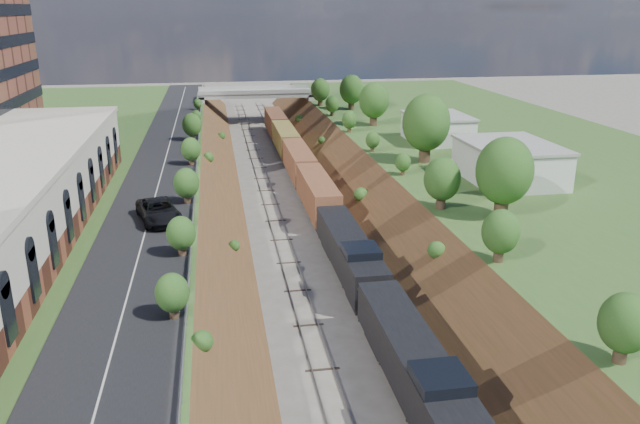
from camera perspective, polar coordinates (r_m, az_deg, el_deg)
platform_left at (r=78.63m, az=-27.01°, el=0.52°), size 44.00×180.00×5.00m
platform_right at (r=85.90m, az=20.00°, el=2.81°), size 44.00×180.00×5.00m
embankment_left at (r=75.67m, az=-10.68°, el=-0.37°), size 10.00×180.00×10.00m
embankment_right at (r=78.26m, az=5.62°, el=0.49°), size 10.00×180.00×10.00m
rail_left_track at (r=75.89m, az=-4.34°, el=0.03°), size 1.58×180.00×0.18m
rail_right_track at (r=76.51m, az=-0.46°, el=0.23°), size 1.58×180.00×0.18m
road at (r=74.49m, az=-14.37°, el=3.13°), size 8.00×180.00×0.10m
guardrail at (r=73.93m, az=-11.24°, el=3.64°), size 0.10×171.00×0.70m
overpass at (r=135.44m, az=-5.87°, el=10.17°), size 24.50×8.30×7.40m
white_building_near at (r=73.58m, az=16.91°, el=4.29°), size 9.00×12.00×4.00m
white_building_far at (r=93.17m, az=10.69°, el=7.46°), size 8.00×10.00×3.60m
tree_right_large at (r=59.76m, az=16.51°, el=3.56°), size 5.25×5.25×7.61m
tree_left_crest at (r=36.05m, az=-13.12°, el=-9.94°), size 2.45×2.45×3.55m
freight_train at (r=72.19m, az=0.02°, el=1.18°), size 3.04×122.69×4.55m
suv at (r=58.70m, az=-14.54°, el=0.10°), size 4.93×7.60×1.95m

